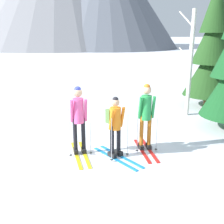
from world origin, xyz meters
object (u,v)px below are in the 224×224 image
(skier_in_pink, at_px, (79,117))
(birch_tree_tall, at_px, (190,63))
(skier_in_orange, at_px, (115,124))
(pine_tree_mid, at_px, (212,50))
(skier_in_green, at_px, (146,114))

(skier_in_pink, relative_size, birch_tree_tall, 0.46)
(skier_in_pink, distance_m, birch_tree_tall, 5.39)
(skier_in_orange, xyz_separation_m, birch_tree_tall, (3.31, 3.48, 1.14))
(skier_in_pink, xyz_separation_m, pine_tree_mid, (5.62, 4.33, 1.40))
(skier_in_pink, distance_m, skier_in_green, 1.82)
(pine_tree_mid, bearing_deg, skier_in_pink, -142.39)
(skier_in_green, bearing_deg, pine_tree_mid, 48.27)
(skier_in_pink, bearing_deg, skier_in_green, 2.01)
(skier_in_green, distance_m, birch_tree_tall, 4.07)
(skier_in_pink, bearing_deg, pine_tree_mid, 37.61)
(skier_in_green, relative_size, pine_tree_mid, 0.35)
(skier_in_orange, xyz_separation_m, skier_in_green, (0.89, 0.35, 0.14))
(skier_in_orange, bearing_deg, pine_tree_mid, 44.53)
(pine_tree_mid, bearing_deg, birch_tree_tall, -140.62)
(skier_in_orange, xyz_separation_m, pine_tree_mid, (4.70, 4.62, 1.53))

